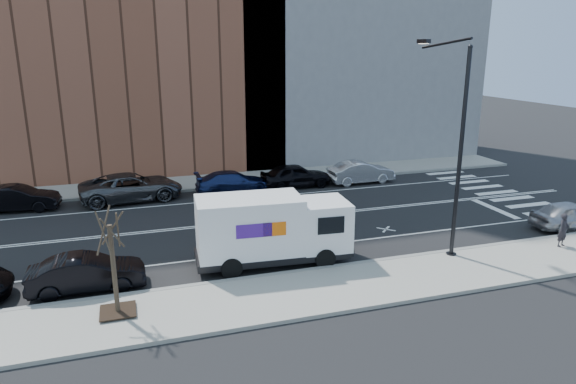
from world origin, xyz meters
TOP-DOWN VIEW (x-y plane):
  - ground at (0.00, 0.00)m, footprint 120.00×120.00m
  - sidewalk_near at (0.00, -8.80)m, footprint 44.00×3.60m
  - sidewalk_far at (0.00, 8.80)m, footprint 44.00×3.60m
  - curb_near at (0.00, -7.00)m, footprint 44.00×0.25m
  - curb_far at (0.00, 7.00)m, footprint 44.00×0.25m
  - crosswalk at (16.00, 0.00)m, footprint 3.00×14.00m
  - road_markings at (0.00, 0.00)m, footprint 40.00×8.60m
  - bldg_brick at (-8.00, 15.60)m, footprint 26.00×10.00m
  - streetlight at (7.00, -6.91)m, footprint 0.44×4.02m
  - street_tree at (-7.00, -8.40)m, footprint 1.20×1.20m
  - fedex_van at (-0.70, -5.60)m, footprint 6.69×2.69m
  - far_parked_b at (-12.37, 5.83)m, footprint 4.53×1.97m
  - far_parked_c at (-6.18, 5.99)m, footprint 6.26×3.42m
  - far_parked_d at (-0.00, 5.88)m, footprint 4.74×1.93m
  - far_parked_e at (4.20, 5.90)m, footprint 4.68×1.97m
  - far_parked_f at (8.80, 5.62)m, footprint 4.61×1.76m
  - driving_sedan at (1.51, -1.74)m, footprint 4.63×1.63m
  - near_parked_rear_a at (-8.08, -5.93)m, footprint 4.26×1.51m
  - near_parked_front at (15.05, -5.94)m, footprint 4.17×1.76m
  - pedestrian at (12.36, -8.13)m, footprint 0.65×0.52m

SIDE VIEW (x-z plane):
  - ground at x=0.00m, z-range 0.00..0.00m
  - crosswalk at x=16.00m, z-range 0.00..0.01m
  - road_markings at x=0.00m, z-range 0.00..0.01m
  - sidewalk_near at x=0.00m, z-range 0.00..0.15m
  - sidewalk_far at x=0.00m, z-range 0.00..0.15m
  - curb_near at x=0.00m, z-range 0.00..0.17m
  - curb_far at x=0.00m, z-range 0.00..0.17m
  - far_parked_d at x=0.00m, z-range 0.00..1.38m
  - near_parked_rear_a at x=-8.08m, z-range 0.00..1.40m
  - near_parked_front at x=15.05m, z-range 0.00..1.41m
  - far_parked_b at x=-12.37m, z-range 0.00..1.45m
  - far_parked_f at x=8.80m, z-range 0.00..1.50m
  - driving_sedan at x=1.51m, z-range 0.00..1.52m
  - far_parked_e at x=4.20m, z-range 0.00..1.58m
  - far_parked_c at x=-6.18m, z-range 0.00..1.66m
  - pedestrian at x=12.36m, z-range 0.15..1.71m
  - street_tree at x=-7.00m, z-range -0.42..3.33m
  - fedex_van at x=-0.70m, z-range 0.07..3.07m
  - streetlight at x=7.00m, z-range 0.41..9.75m
  - bldg_brick at x=-8.00m, z-range 0.00..22.00m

